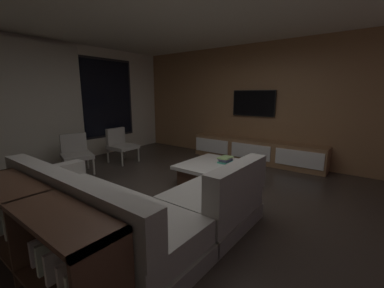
% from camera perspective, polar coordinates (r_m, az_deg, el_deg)
% --- Properties ---
extents(floor, '(9.20, 9.20, 0.00)m').
position_cam_1_polar(floor, '(3.71, -2.42, -13.46)').
color(floor, '#332B26').
extents(back_wall_with_window, '(6.60, 0.30, 2.70)m').
position_cam_1_polar(back_wall_with_window, '(6.31, -29.36, 8.02)').
color(back_wall_with_window, beige).
rests_on(back_wall_with_window, floor).
extents(media_wall, '(0.12, 7.80, 2.70)m').
position_cam_1_polar(media_wall, '(6.04, 16.62, 8.97)').
color(media_wall, '#8E6642').
rests_on(media_wall, floor).
extents(ceiling, '(8.20, 8.20, 0.00)m').
position_cam_1_polar(ceiling, '(3.55, -2.84, 30.15)').
color(ceiling, beige).
extents(sectional_couch, '(1.98, 2.50, 0.82)m').
position_cam_1_polar(sectional_couch, '(2.93, -13.80, -14.64)').
color(sectional_couch, gray).
rests_on(sectional_couch, floor).
extents(coffee_table, '(1.16, 1.16, 0.36)m').
position_cam_1_polar(coffee_table, '(4.40, 5.80, -6.79)').
color(coffee_table, '#4E3223').
rests_on(coffee_table, floor).
extents(book_stack_on_coffee_table, '(0.28, 0.22, 0.11)m').
position_cam_1_polar(book_stack_on_coffee_table, '(4.44, 7.75, -3.64)').
color(book_stack_on_coffee_table, '#4DC7A8').
rests_on(book_stack_on_coffee_table, coffee_table).
extents(accent_chair_near_window, '(0.56, 0.58, 0.78)m').
position_cam_1_polar(accent_chair_near_window, '(5.99, -16.20, 0.15)').
color(accent_chair_near_window, '#B2ADA0').
rests_on(accent_chair_near_window, floor).
extents(accent_chair_by_curtain, '(0.68, 0.69, 0.78)m').
position_cam_1_polar(accent_chair_by_curtain, '(5.44, -25.22, -1.60)').
color(accent_chair_by_curtain, '#B2ADA0').
rests_on(accent_chair_by_curtain, floor).
extents(media_console, '(0.46, 3.10, 0.52)m').
position_cam_1_polar(media_console, '(5.93, 14.55, -1.67)').
color(media_console, '#8E6642').
rests_on(media_console, floor).
extents(mounted_tv, '(0.05, 1.04, 0.60)m').
position_cam_1_polar(mounted_tv, '(6.03, 14.01, 9.11)').
color(mounted_tv, black).
extents(console_table_behind_couch, '(0.40, 2.10, 0.74)m').
position_cam_1_polar(console_table_behind_couch, '(2.59, -32.51, -16.76)').
color(console_table_behind_couch, '#4E3223').
rests_on(console_table_behind_couch, floor).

